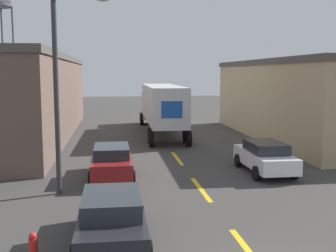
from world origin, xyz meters
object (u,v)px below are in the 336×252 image
parked_car_right_mid (265,156)px  street_lamp (62,79)px  fire_hydrant (33,249)px  semi_truck (161,104)px  parked_car_left_far (112,161)px  parked_car_left_near (112,218)px

parked_car_right_mid → street_lamp: street_lamp is taller
street_lamp → fire_hydrant: 7.61m
semi_truck → parked_car_right_mid: bearing=-75.4°
parked_car_left_far → street_lamp: 4.74m
parked_car_left_near → street_lamp: 6.86m
parked_car_left_far → street_lamp: (-1.83, -2.26, 3.75)m
street_lamp → fire_hydrant: size_ratio=9.21×
parked_car_left_far → parked_car_right_mid: 7.33m
semi_truck → fire_hydrant: 23.70m
parked_car_left_far → parked_car_left_near: 7.71m
parked_car_left_near → fire_hydrant: bearing=-154.1°
parked_car_left_far → fire_hydrant: (-1.95, -8.66, -0.38)m
fire_hydrant → parked_car_left_far: bearing=77.3°
parked_car_left_far → fire_hydrant: 8.88m
parked_car_left_far → street_lamp: bearing=-129.0°
semi_truck → parked_car_left_far: 14.84m
street_lamp → parked_car_left_far: bearing=51.0°
parked_car_left_far → fire_hydrant: bearing=-102.7°
semi_truck → street_lamp: 17.60m
parked_car_right_mid → parked_car_left_near: 10.70m
semi_truck → fire_hydrant: bearing=-103.3°
parked_car_left_far → parked_car_left_near: same height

